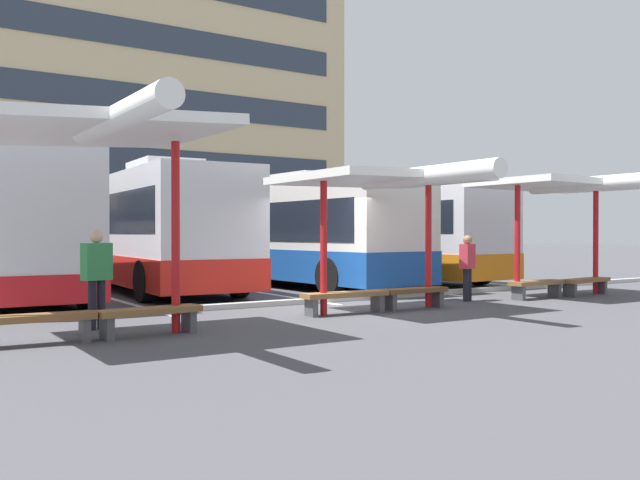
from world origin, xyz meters
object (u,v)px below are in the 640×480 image
object	(u,v)px
bench_5	(586,282)
waiting_passenger_1	(97,272)
waiting_passenger_0	(467,264)
waiting_shelter_2	(567,187)
coach_bus_1	(151,232)
coach_bus_2	(280,235)
bench_0	(28,322)
bench_4	(537,285)
coach_bus_3	(382,234)
coach_bus_0	(5,226)
waiting_shelter_1	(387,181)
waiting_shelter_0	(94,133)
bench_1	(149,315)
bench_3	(414,293)
bench_2	(345,297)

from	to	relation	value
bench_5	waiting_passenger_1	distance (m)	12.52
waiting_passenger_0	waiting_shelter_2	bearing A→B (deg)	-14.16
coach_bus_1	coach_bus_2	world-z (taller)	coach_bus_1
bench_0	bench_4	size ratio (longest dim) A/B	1.11
coach_bus_3	bench_5	xyz separation A→B (m)	(0.90, -7.46, -1.27)
coach_bus_0	waiting_shelter_1	distance (m)	9.97
coach_bus_0	waiting_shelter_0	size ratio (longest dim) A/B	2.10
coach_bus_0	coach_bus_3	size ratio (longest dim) A/B	1.05
bench_1	waiting_shelter_2	distance (m)	11.36
coach_bus_0	waiting_shelter_1	world-z (taller)	coach_bus_0
waiting_shelter_0	bench_0	xyz separation A→B (m)	(-0.90, 0.21, -2.80)
coach_bus_0	coach_bus_1	distance (m)	3.96
bench_0	waiting_shelter_2	distance (m)	13.12
coach_bus_1	coach_bus_2	bearing A→B (deg)	-0.85
coach_bus_0	bench_3	bearing A→B (deg)	-47.48
waiting_shelter_0	bench_2	bearing A→B (deg)	9.08
bench_1	waiting_shelter_1	world-z (taller)	waiting_shelter_1
waiting_shelter_0	coach_bus_2	bearing A→B (deg)	46.77
waiting_shelter_2	waiting_shelter_1	bearing A→B (deg)	-179.63
coach_bus_1	bench_5	world-z (taller)	coach_bus_1
waiting_shelter_1	waiting_shelter_0	bearing A→B (deg)	-174.31
bench_1	bench_3	xyz separation A→B (m)	(6.10, 0.64, -0.00)
coach_bus_3	coach_bus_1	bearing A→B (deg)	175.94
waiting_shelter_2	bench_5	distance (m)	2.63
coach_bus_1	coach_bus_3	world-z (taller)	coach_bus_1
waiting_shelter_1	bench_2	world-z (taller)	waiting_shelter_1
bench_1	waiting_passenger_1	world-z (taller)	waiting_passenger_1
waiting_shelter_0	waiting_shelter_2	world-z (taller)	waiting_shelter_0
waiting_shelter_0	bench_4	size ratio (longest dim) A/B	2.96
waiting_shelter_1	bench_0	bearing A→B (deg)	-176.72
coach_bus_3	bench_5	distance (m)	7.62
waiting_shelter_0	bench_4	world-z (taller)	waiting_shelter_0
bench_4	waiting_shelter_0	bearing A→B (deg)	-175.58
bench_3	waiting_shelter_2	xyz separation A→B (m)	(4.98, -0.16, 2.48)
bench_1	waiting_passenger_1	bearing A→B (deg)	113.26
bench_3	bench_2	bearing A→B (deg)	179.26
waiting_shelter_2	bench_1	bearing A→B (deg)	-177.53
bench_2	bench_5	bearing A→B (deg)	-0.58
bench_0	coach_bus_0	bearing A→B (deg)	83.78
waiting_shelter_2	waiting_passenger_0	size ratio (longest dim) A/B	2.94
coach_bus_3	bench_5	size ratio (longest dim) A/B	5.41
waiting_shelter_2	bench_4	bearing A→B (deg)	166.85
waiting_shelter_1	bench_5	xyz separation A→B (m)	(6.78, 0.14, -2.37)
waiting_shelter_1	bench_5	distance (m)	7.19
waiting_passenger_1	waiting_shelter_0	bearing A→B (deg)	-106.15
waiting_shelter_1	bench_4	size ratio (longest dim) A/B	2.85
bench_1	waiting_passenger_1	size ratio (longest dim) A/B	1.02
waiting_shelter_2	bench_5	xyz separation A→B (m)	(0.90, 0.11, -2.47)
coach_bus_2	waiting_shelter_1	xyz separation A→B (m)	(-2.10, -8.11, 1.14)
waiting_shelter_1	waiting_passenger_1	size ratio (longest dim) A/B	2.89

